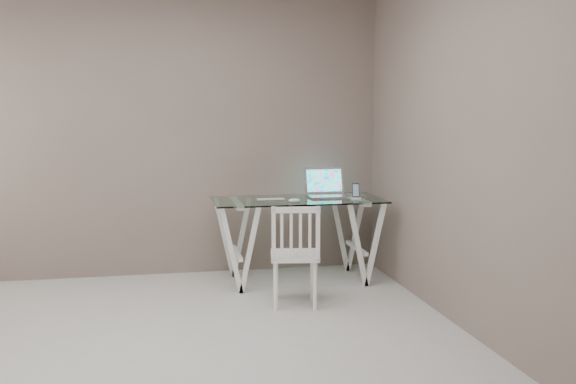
% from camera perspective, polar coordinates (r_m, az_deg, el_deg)
% --- Properties ---
extents(room, '(4.50, 4.52, 2.71)m').
position_cam_1_polar(room, '(3.79, -11.62, 10.05)').
color(room, '#B0AEA9').
rests_on(room, ground).
extents(desk, '(1.50, 0.70, 0.75)m').
position_cam_1_polar(desk, '(5.74, 0.88, -4.22)').
color(desk, silver).
rests_on(desk, ground).
extents(chair, '(0.42, 0.42, 0.81)m').
position_cam_1_polar(chair, '(4.97, 0.63, -5.27)').
color(chair, white).
rests_on(chair, ground).
extents(laptop, '(0.37, 0.33, 0.25)m').
position_cam_1_polar(laptop, '(5.89, 3.45, 0.22)').
color(laptop, silver).
rests_on(laptop, desk).
extents(keyboard, '(0.26, 0.11, 0.01)m').
position_cam_1_polar(keyboard, '(5.64, -1.54, -0.66)').
color(keyboard, silver).
rests_on(keyboard, desk).
extents(mouse, '(0.10, 0.06, 0.03)m').
position_cam_1_polar(mouse, '(5.48, 0.57, -0.75)').
color(mouse, white).
rests_on(mouse, desk).
extents(phone_dock, '(0.07, 0.07, 0.14)m').
position_cam_1_polar(phone_dock, '(5.72, 6.04, -0.24)').
color(phone_dock, white).
rests_on(phone_dock, desk).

